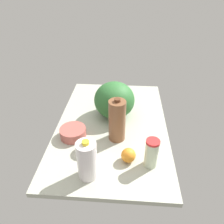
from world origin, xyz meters
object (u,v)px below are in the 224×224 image
object	(u,v)px
watermelon	(114,100)
orange_by_jug	(128,155)
tumbler_cup	(152,153)
chocolate_milk_jug	(117,121)
orange_beside_bowl	(111,92)
milk_jug	(87,160)
mixing_bowl	(73,133)

from	to	relation	value
watermelon	orange_by_jug	size ratio (longest dim) A/B	3.49
tumbler_cup	chocolate_milk_jug	size ratio (longest dim) A/B	0.60
watermelon	orange_beside_bowl	world-z (taller)	watermelon
milk_jug	orange_beside_bowl	xyz separation A→B (cm)	(84.71, -5.94, -6.88)
mixing_bowl	watermelon	bearing A→B (deg)	-43.37
chocolate_milk_jug	mixing_bowl	bearing A→B (deg)	91.34
tumbler_cup	mixing_bowl	xyz separation A→B (cm)	(20.85, 48.27, -5.69)
tumbler_cup	watermelon	size ratio (longest dim) A/B	0.61
milk_jug	orange_by_jug	distance (cm)	25.26
orange_beside_bowl	orange_by_jug	bearing A→B (deg)	-168.26
tumbler_cup	orange_beside_bowl	world-z (taller)	tumbler_cup
tumbler_cup	watermelon	distance (cm)	52.91
mixing_bowl	orange_beside_bowl	bearing A→B (deg)	-21.15
mixing_bowl	orange_by_jug	world-z (taller)	orange_by_jug
orange_by_jug	orange_beside_bowl	distance (cm)	74.20
orange_by_jug	orange_beside_bowl	xyz separation A→B (cm)	(72.65, 15.10, 0.17)
orange_by_jug	mixing_bowl	bearing A→B (deg)	62.54
orange_beside_bowl	chocolate_milk_jug	bearing A→B (deg)	-171.99
mixing_bowl	watermelon	world-z (taller)	watermelon
milk_jug	mixing_bowl	size ratio (longest dim) A/B	1.42
milk_jug	chocolate_milk_jug	bearing A→B (deg)	-23.15
milk_jug	mixing_bowl	world-z (taller)	milk_jug
tumbler_cup	orange_beside_bowl	size ratio (longest dim) A/B	2.04
watermelon	milk_jug	bearing A→B (deg)	170.00
milk_jug	chocolate_milk_jug	xyz separation A→B (cm)	(31.42, -13.44, 2.69)
watermelon	chocolate_milk_jug	size ratio (longest dim) A/B	0.99
milk_jug	chocolate_milk_jug	world-z (taller)	chocolate_milk_jug
watermelon	chocolate_milk_jug	distance (cm)	26.06
orange_by_jug	orange_beside_bowl	bearing A→B (deg)	11.74
chocolate_milk_jug	orange_beside_bowl	xyz separation A→B (cm)	(53.29, 7.50, -9.57)
watermelon	orange_by_jug	world-z (taller)	watermelon
tumbler_cup	chocolate_milk_jug	bearing A→B (deg)	42.77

